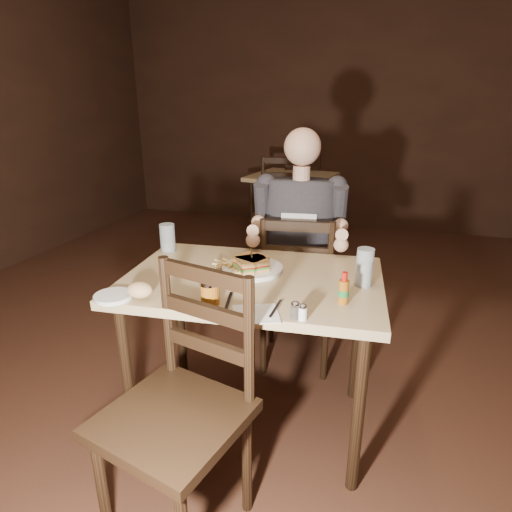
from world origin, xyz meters
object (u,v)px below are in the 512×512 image
(chair_near, at_px, (173,418))
(glass_left, at_px, (168,238))
(chair_far, at_px, (297,289))
(side_plate, at_px, (113,297))
(diner, at_px, (300,214))
(bg_table, at_px, (292,183))
(glass_right, at_px, (364,267))
(bg_chair_near, at_px, (278,213))
(hot_sauce, at_px, (344,288))
(bg_chair_far, at_px, (302,192))
(main_table, at_px, (253,296))
(dinner_plate, at_px, (252,269))
(syrup_dispenser, at_px, (210,292))

(chair_near, distance_m, glass_left, 0.98)
(chair_far, bearing_deg, side_plate, 53.00)
(diner, bearing_deg, bg_table, 95.74)
(glass_right, bearing_deg, bg_chair_near, 113.35)
(hot_sauce, xyz_separation_m, side_plate, (-0.86, -0.23, -0.06))
(chair_near, height_order, diner, diner)
(glass_right, bearing_deg, bg_table, 108.98)
(diner, bearing_deg, side_plate, -128.48)
(glass_right, height_order, hot_sauce, glass_right)
(bg_table, bearing_deg, bg_chair_far, 90.00)
(hot_sauce, bearing_deg, chair_far, 114.05)
(main_table, height_order, diner, diner)
(main_table, bearing_deg, bg_table, 99.54)
(glass_left, bearing_deg, bg_chair_far, 88.96)
(bg_chair_near, bearing_deg, bg_table, 82.25)
(chair_near, height_order, hot_sauce, chair_near)
(bg_chair_far, distance_m, hot_sauce, 3.58)
(bg_chair_near, xyz_separation_m, hot_sauce, (0.87, -2.35, 0.34))
(bg_chair_near, bearing_deg, diner, -79.44)
(glass_left, bearing_deg, main_table, -21.09)
(main_table, relative_size, chair_far, 1.26)
(dinner_plate, bearing_deg, chair_far, 79.03)
(main_table, xyz_separation_m, glass_left, (-0.52, 0.20, 0.16))
(bg_table, height_order, bg_chair_near, bg_chair_near)
(chair_near, height_order, glass_left, chair_near)
(glass_right, relative_size, syrup_dispenser, 1.64)
(chair_near, xyz_separation_m, bg_chair_near, (-0.38, 2.82, 0.01))
(chair_near, bearing_deg, bg_chair_near, 110.83)
(chair_near, height_order, glass_right, chair_near)
(hot_sauce, bearing_deg, main_table, 160.98)
(glass_right, bearing_deg, syrup_dispenser, -146.64)
(syrup_dispenser, bearing_deg, bg_chair_near, 93.64)
(main_table, xyz_separation_m, glass_right, (0.47, 0.05, 0.17))
(bg_table, bearing_deg, chair_far, -75.92)
(main_table, xyz_separation_m, dinner_plate, (-0.02, 0.07, 0.10))
(bg_chair_far, bearing_deg, syrup_dispenser, 86.60)
(bg_chair_far, distance_m, dinner_plate, 3.29)
(bg_chair_far, bearing_deg, diner, 91.64)
(chair_near, bearing_deg, bg_table, 109.59)
(chair_far, relative_size, chair_near, 0.96)
(bg_table, height_order, bg_chair_far, bg_chair_far)
(diner, distance_m, dinner_plate, 0.52)
(diner, bearing_deg, chair_near, -106.69)
(main_table, bearing_deg, side_plate, -140.50)
(bg_table, bearing_deg, dinner_plate, -80.69)
(syrup_dispenser, bearing_deg, bg_chair_far, 90.94)
(bg_chair_far, relative_size, glass_right, 6.00)
(glass_right, distance_m, hot_sauce, 0.20)
(dinner_plate, height_order, hot_sauce, hot_sauce)
(bg_chair_near, distance_m, hot_sauce, 2.53)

